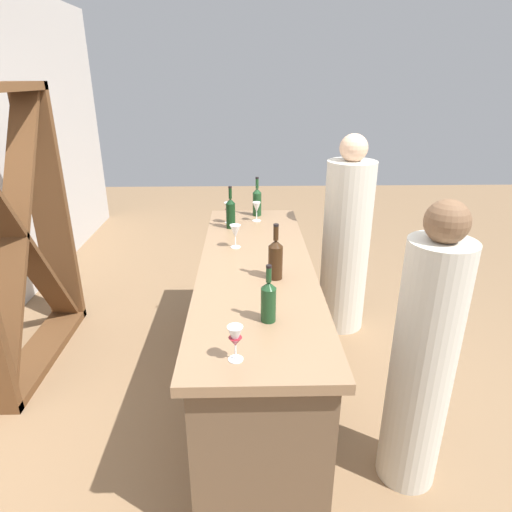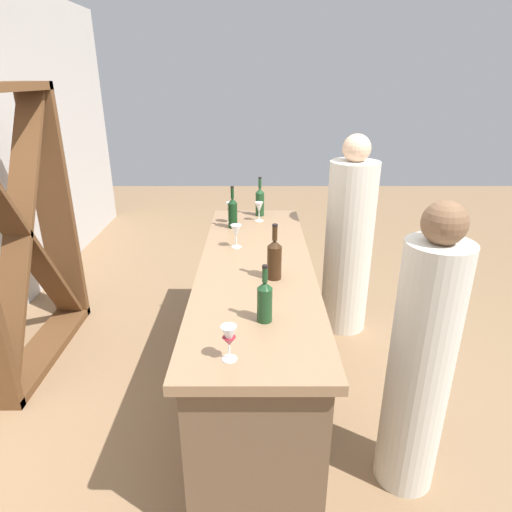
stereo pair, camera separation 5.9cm
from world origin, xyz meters
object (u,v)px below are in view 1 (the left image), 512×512
(wine_glass_near_right, at_px, (235,232))
(wine_glass_far_left, at_px, (229,209))
(wine_bottle_leftmost_olive_green, at_px, (268,300))
(person_left_guest, at_px, (346,244))
(wine_glass_near_left, at_px, (257,208))
(wine_bottle_second_right_olive_green, at_px, (257,201))
(wine_glass_near_center, at_px, (235,338))
(wine_bottle_center_dark_green, at_px, (231,212))
(person_center_guest, at_px, (423,363))
(wine_rack, at_px, (14,236))
(wine_bottle_second_left_amber_brown, at_px, (275,258))

(wine_glass_near_right, relative_size, wine_glass_far_left, 0.95)
(wine_bottle_leftmost_olive_green, height_order, person_left_guest, person_left_guest)
(wine_glass_near_left, xyz_separation_m, wine_glass_far_left, (-0.04, 0.22, 0.01))
(person_left_guest, bearing_deg, wine_glass_near_left, 13.82)
(wine_bottle_second_right_olive_green, height_order, wine_glass_near_left, wine_bottle_second_right_olive_green)
(wine_glass_near_center, relative_size, person_left_guest, 0.10)
(wine_bottle_center_dark_green, xyz_separation_m, wine_glass_far_left, (0.12, 0.02, -0.01))
(wine_bottle_leftmost_olive_green, xyz_separation_m, person_center_guest, (-0.06, -0.75, -0.32))
(wine_rack, relative_size, wine_bottle_second_right_olive_green, 6.14)
(wine_rack, relative_size, wine_bottle_center_dark_green, 6.13)
(wine_glass_near_right, distance_m, wine_glass_far_left, 0.54)
(wine_glass_near_right, bearing_deg, wine_glass_near_center, -178.89)
(person_center_guest, bearing_deg, wine_bottle_center_dark_green, -76.89)
(wine_bottle_second_left_amber_brown, relative_size, wine_bottle_center_dark_green, 1.01)
(person_center_guest, bearing_deg, wine_glass_near_center, -5.15)
(wine_bottle_second_left_amber_brown, relative_size, wine_glass_far_left, 1.96)
(wine_bottle_leftmost_olive_green, height_order, person_center_guest, person_center_guest)
(wine_rack, bearing_deg, wine_glass_near_center, -131.69)
(wine_bottle_leftmost_olive_green, relative_size, wine_glass_near_left, 1.85)
(wine_glass_near_right, height_order, person_center_guest, person_center_guest)
(wine_glass_near_left, height_order, wine_glass_far_left, wine_glass_far_left)
(wine_glass_near_right, height_order, person_left_guest, person_left_guest)
(person_left_guest, bearing_deg, wine_glass_far_left, 17.37)
(wine_glass_far_left, relative_size, person_center_guest, 0.11)
(wine_glass_near_center, xyz_separation_m, person_center_guest, (0.25, -0.90, -0.32))
(wine_bottle_center_dark_green, distance_m, person_center_guest, 1.76)
(wine_rack, distance_m, wine_bottle_center_dark_green, 1.51)
(wine_glass_near_left, bearing_deg, person_center_guest, -154.49)
(wine_bottle_leftmost_olive_green, distance_m, wine_bottle_second_right_olive_green, 1.69)
(wine_bottle_second_right_olive_green, bearing_deg, wine_rack, 110.41)
(wine_bottle_leftmost_olive_green, xyz_separation_m, wine_bottle_second_right_olive_green, (1.69, 0.01, 0.01))
(wine_bottle_leftmost_olive_green, relative_size, wine_glass_far_left, 1.72)
(wine_glass_near_left, relative_size, person_left_guest, 0.10)
(wine_rack, height_order, wine_glass_near_left, wine_rack)
(wine_glass_near_center, bearing_deg, wine_glass_near_left, -4.10)
(wine_glass_far_left, bearing_deg, wine_rack, 106.50)
(wine_bottle_second_right_olive_green, xyz_separation_m, wine_glass_near_left, (-0.15, 0.01, -0.02))
(wine_glass_near_right, bearing_deg, wine_bottle_second_right_olive_green, -12.71)
(wine_bottle_leftmost_olive_green, bearing_deg, wine_bottle_second_left_amber_brown, -7.69)
(wine_bottle_center_dark_green, relative_size, wine_glass_near_left, 2.08)
(wine_glass_near_center, bearing_deg, wine_bottle_center_dark_green, 2.29)
(wine_rack, relative_size, wine_glass_near_center, 12.62)
(wine_bottle_leftmost_olive_green, height_order, wine_bottle_second_left_amber_brown, wine_bottle_second_left_amber_brown)
(wine_rack, distance_m, wine_glass_near_center, 2.07)
(wine_bottle_center_dark_green, bearing_deg, person_center_guest, -146.09)
(wine_glass_near_center, bearing_deg, person_center_guest, -74.35)
(wine_bottle_second_right_olive_green, height_order, person_left_guest, person_left_guest)
(wine_bottle_leftmost_olive_green, bearing_deg, wine_glass_near_right, 10.17)
(wine_bottle_second_left_amber_brown, bearing_deg, person_left_guest, -32.05)
(wine_bottle_center_dark_green, distance_m, wine_glass_near_center, 1.68)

